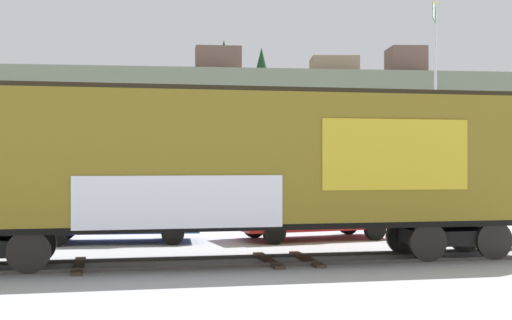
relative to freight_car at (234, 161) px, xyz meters
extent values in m
plane|color=#B2B5BC|center=(1.39, 0.00, -2.36)|extent=(260.00, 260.00, 0.00)
cube|color=#4C4742|center=(0.05, -0.71, -2.32)|extent=(59.82, 4.86, 0.08)
cube|color=#4C4742|center=(-0.06, 0.72, -2.32)|extent=(59.82, 4.86, 0.08)
cube|color=#423323|center=(-3.50, -0.28, -2.33)|extent=(0.44, 2.51, 0.07)
cube|color=#423323|center=(1.74, 0.14, -2.33)|extent=(0.44, 2.51, 0.07)
cube|color=#423323|center=(0.80, 0.07, -2.33)|extent=(0.44, 2.51, 0.07)
cube|color=olive|center=(0.00, 0.00, 0.08)|extent=(15.61, 4.26, 2.84)
cube|color=#2D2823|center=(0.00, 0.00, 1.62)|extent=(14.64, 1.56, 0.24)
cube|color=gold|center=(3.47, -1.26, 0.15)|extent=(3.38, 0.30, 1.56)
cube|color=silver|center=(-1.28, -1.64, -0.85)|extent=(4.36, 0.38, 1.10)
cube|color=black|center=(0.00, 0.00, -1.44)|extent=(15.20, 2.87, 0.20)
cylinder|color=black|center=(-4.43, -1.07, -1.90)|extent=(0.93, 0.19, 0.92)
cylinder|color=black|center=(-4.54, 0.36, -1.90)|extent=(0.93, 0.19, 0.92)
cube|color=black|center=(5.32, 0.43, -1.85)|extent=(2.20, 1.53, 0.36)
cylinder|color=black|center=(4.53, -0.36, -1.90)|extent=(0.93, 0.19, 0.92)
cylinder|color=black|center=(4.42, 1.08, -1.90)|extent=(0.93, 0.19, 0.92)
cylinder|color=black|center=(6.23, -0.22, -1.90)|extent=(0.93, 0.19, 0.92)
cylinder|color=black|center=(6.12, 1.21, -1.90)|extent=(0.93, 0.19, 0.92)
cylinder|color=silver|center=(9.63, 12.37, 2.11)|extent=(0.12, 0.12, 8.95)
sphere|color=#D8CC66|center=(9.63, 12.37, 6.67)|extent=(0.18, 0.18, 0.18)
cube|color=#14662D|center=(9.36, 11.82, 6.16)|extent=(0.52, 1.01, 0.65)
cube|color=white|center=(9.23, 11.57, 6.16)|extent=(0.28, 0.51, 0.65)
cube|color=slate|center=(1.39, 77.33, 4.05)|extent=(114.74, 29.36, 12.83)
cube|color=brown|center=(4.18, 68.52, 12.04)|extent=(5.40, 3.35, 3.14)
cube|color=brown|center=(27.45, 68.52, 12.22)|extent=(4.59, 5.10, 3.50)
cube|color=#8C725B|center=(18.38, 68.52, 11.54)|extent=(6.02, 5.15, 2.13)
cone|color=#193D23|center=(4.97, 69.63, 12.58)|extent=(2.12, 2.12, 4.23)
cone|color=#193D23|center=(9.83, 71.59, 12.32)|extent=(1.85, 1.85, 3.71)
cube|color=navy|center=(-3.00, 4.55, -1.73)|extent=(4.70, 1.86, 0.63)
cube|color=#2D333D|center=(-3.17, 4.55, -1.07)|extent=(2.36, 1.67, 0.69)
cylinder|color=black|center=(-1.41, 5.43, -2.04)|extent=(0.64, 0.22, 0.64)
cylinder|color=black|center=(-1.41, 3.67, -2.04)|extent=(0.64, 0.22, 0.64)
cylinder|color=black|center=(-4.60, 5.43, -2.04)|extent=(0.64, 0.22, 0.64)
cylinder|color=black|center=(-4.60, 3.67, -2.04)|extent=(0.64, 0.22, 0.64)
cube|color=#B21E1E|center=(2.83, 4.71, -1.65)|extent=(5.00, 2.82, 0.77)
cube|color=#2D333D|center=(2.69, 4.68, -0.91)|extent=(2.50, 2.11, 0.71)
cylinder|color=black|center=(4.21, 5.92, -2.04)|extent=(0.67, 0.35, 0.64)
cylinder|color=black|center=(4.59, 4.17, -2.04)|extent=(0.67, 0.35, 0.64)
cylinder|color=black|center=(1.08, 5.25, -2.04)|extent=(0.67, 0.35, 0.64)
cylinder|color=black|center=(1.46, 3.50, -2.04)|extent=(0.67, 0.35, 0.64)
camera|label=1|loc=(-1.47, -16.40, 0.01)|focal=49.80mm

